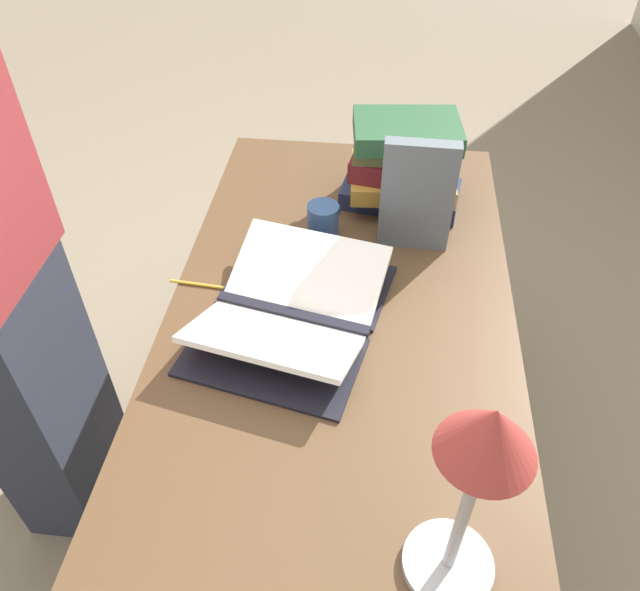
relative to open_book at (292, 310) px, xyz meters
The scene contains 8 objects.
ground_plane 0.77m from the open_book, 79.60° to the left, with size 12.00×12.00×0.00m, color gray.
reading_desk 0.16m from the open_book, 79.60° to the left, with size 1.52×0.75×0.74m.
open_book is the anchor object (origin of this frame).
book_stack_tall 0.51m from the open_book, 154.30° to the left, with size 0.23×0.32×0.23m.
book_standing_upright 0.40m from the open_book, 138.65° to the left, with size 0.04×0.17×0.27m.
reading_lamp 0.64m from the open_book, 31.88° to the left, with size 0.14×0.14×0.39m.
coffee_mug 0.29m from the open_book, behind, with size 0.10×0.08×0.09m.
pencil 0.23m from the open_book, 109.79° to the right, with size 0.02×0.15×0.01m.
Camera 1 is at (0.90, 0.06, 1.69)m, focal length 35.00 mm.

